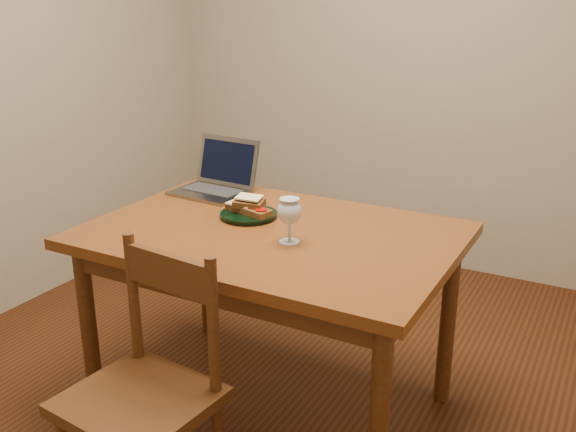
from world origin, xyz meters
The scene contains 10 objects.
floor centered at (0.00, 0.00, -0.01)m, with size 3.20×3.20×0.02m, color black.
back_wall centered at (0.00, 1.61, 1.30)m, with size 3.20×0.02×2.60m, color gray.
table centered at (0.00, -0.11, 0.65)m, with size 1.30×0.90×0.74m.
chair centered at (-0.06, -0.76, 0.47)m, with size 0.44×0.42×0.43m.
plate centered at (-0.15, -0.03, 0.75)m, with size 0.22×0.22×0.02m, color black.
sandwich_cheese centered at (-0.18, -0.02, 0.78)m, with size 0.11×0.07×0.04m, color #381E0C, non-canonical shape.
sandwich_tomato centered at (-0.10, -0.04, 0.78)m, with size 0.11×0.07×0.04m, color #381E0C, non-canonical shape.
sandwich_top centered at (-0.15, -0.02, 0.80)m, with size 0.11×0.07×0.04m, color #381E0C, non-canonical shape.
milk_glass centered at (0.12, -0.18, 0.82)m, with size 0.08×0.08×0.16m, color white, non-canonical shape.
laptop centered at (-0.45, 0.21, 0.80)m, with size 0.32×0.29×0.22m.
Camera 1 is at (1.08, -1.97, 1.54)m, focal length 40.00 mm.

